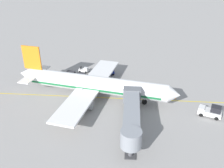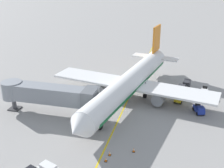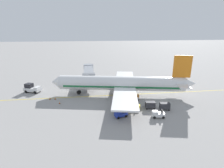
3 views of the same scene
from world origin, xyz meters
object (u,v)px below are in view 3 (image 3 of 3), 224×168
object	(u,v)px
jet_bridge	(89,73)
baggage_tug_trailing	(134,106)
baggage_tug_spare	(158,114)
baggage_cart_second_in_train	(165,106)
safety_cone_nose_left	(50,98)
safety_cone_nose_right	(60,102)
pushback_tractor	(32,88)
baggage_tug_lead	(120,114)
ground_crew_wing_walker	(138,97)
parked_airliner	(122,84)
baggage_cart_front	(150,105)
safety_cone_wing_tip	(55,98)

from	to	relation	value
jet_bridge	baggage_tug_trailing	world-z (taller)	jet_bridge
baggage_tug_spare	baggage_cart_second_in_train	xyz separation A→B (m)	(3.22, -2.77, 0.24)
safety_cone_nose_left	safety_cone_nose_right	bearing A→B (deg)	-137.02
pushback_tractor	baggage_tug_lead	world-z (taller)	pushback_tractor
jet_bridge	ground_crew_wing_walker	xyz separation A→B (m)	(-15.66, -11.67, -2.50)
parked_airliner	baggage_tug_lead	size ratio (longest dim) A/B	13.48
baggage_tug_lead	safety_cone_nose_left	xyz separation A→B (m)	(11.39, 15.77, -0.42)
parked_airliner	baggage_cart_second_in_train	world-z (taller)	parked_airliner
baggage_tug_trailing	baggage_cart_front	world-z (taller)	baggage_tug_trailing
jet_bridge	pushback_tractor	world-z (taller)	jet_bridge
pushback_tractor	safety_cone_wing_tip	bearing A→B (deg)	-131.35
baggage_tug_lead	baggage_cart_second_in_train	world-z (taller)	baggage_tug_lead
baggage_tug_lead	safety_cone_nose_right	bearing A→B (deg)	57.10
baggage_cart_second_in_train	safety_cone_nose_right	size ratio (longest dim) A/B	5.03
baggage_tug_lead	safety_cone_nose_right	xyz separation A→B (m)	(8.41, 13.01, -0.42)
parked_airliner	baggage_tug_trailing	distance (m)	9.08
safety_cone_nose_left	baggage_cart_second_in_train	bearing A→B (deg)	-109.72
baggage_tug_lead	ground_crew_wing_walker	size ratio (longest dim) A/B	1.63
baggage_tug_trailing	safety_cone_wing_tip	xyz separation A→B (m)	(7.96, 18.03, -0.42)
parked_airliner	safety_cone_nose_left	size ratio (longest dim) A/B	62.97
baggage_cart_front	safety_cone_nose_right	bearing A→B (deg)	75.24
jet_bridge	pushback_tractor	xyz separation A→B (m)	(-5.96, 15.63, -2.36)
baggage_cart_front	safety_cone_nose_right	size ratio (longest dim) A/B	5.03
jet_bridge	baggage_tug_trailing	size ratio (longest dim) A/B	5.89
safety_cone_nose_left	safety_cone_wing_tip	distance (m)	1.32
baggage_cart_second_in_train	safety_cone_wing_tip	xyz separation A→B (m)	(9.11, 24.55, -0.66)
baggage_tug_lead	safety_cone_nose_right	size ratio (longest dim) A/B	4.67
ground_crew_wing_walker	safety_cone_wing_tip	distance (m)	20.44
parked_airliner	jet_bridge	distance (m)	14.34
safety_cone_nose_left	safety_cone_wing_tip	bearing A→B (deg)	-96.81
jet_bridge	safety_cone_wing_tip	bearing A→B (deg)	145.37
baggage_tug_trailing	baggage_cart_front	bearing A→B (deg)	-92.79
jet_bridge	safety_cone_nose_left	size ratio (longest dim) A/B	27.22
jet_bridge	baggage_tug_lead	size ratio (longest dim) A/B	5.83
baggage_tug_lead	ground_crew_wing_walker	bearing A→B (deg)	-35.93
safety_cone_nose_left	safety_cone_wing_tip	xyz separation A→B (m)	(-0.16, -1.31, 0.00)
parked_airliner	safety_cone_nose_left	xyz separation A→B (m)	(-0.56, 18.28, -2.90)
jet_bridge	safety_cone_nose_right	bearing A→B (deg)	155.07
baggage_cart_front	baggage_cart_second_in_train	xyz separation A→B (m)	(-0.98, -2.91, 0.00)
parked_airliner	ground_crew_wing_walker	size ratio (longest dim) A/B	21.98
baggage_tug_trailing	baggage_tug_spare	distance (m)	5.76
baggage_tug_lead	ground_crew_wing_walker	world-z (taller)	ground_crew_wing_walker
parked_airliner	baggage_cart_front	size ratio (longest dim) A/B	12.51
baggage_tug_lead	safety_cone_nose_right	distance (m)	15.50
baggage_tug_trailing	safety_cone_nose_left	bearing A→B (deg)	67.24
parked_airliner	baggage_cart_front	xyz separation A→B (m)	(-8.85, -4.66, -2.24)
baggage_tug_spare	baggage_cart_second_in_train	bearing A→B (deg)	-40.76
baggage_cart_front	parked_airliner	bearing A→B (deg)	27.80
jet_bridge	baggage_cart_front	xyz separation A→B (m)	(-20.39, -13.17, -2.51)
parked_airliner	baggage_tug_trailing	xyz separation A→B (m)	(-8.67, -1.05, -2.47)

